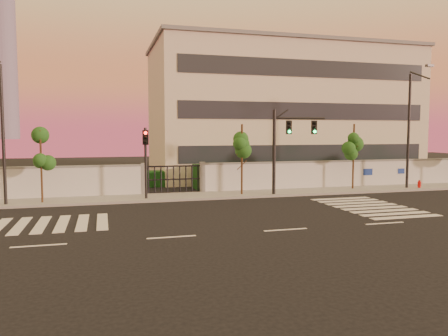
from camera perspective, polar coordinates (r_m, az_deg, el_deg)
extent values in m
plane|color=black|center=(19.39, 8.04, -8.00)|extent=(120.00, 120.00, 0.00)
cube|color=gray|center=(29.14, -0.27, -3.53)|extent=(60.00, 3.00, 0.15)
cube|color=silver|center=(36.87, 21.36, -0.68)|extent=(31.00, 0.30, 2.00)
cube|color=slate|center=(36.79, 21.40, 0.97)|extent=(31.00, 0.36, 0.12)
cube|color=slate|center=(29.60, -10.43, -1.48)|extent=(0.35, 0.35, 2.20)
cube|color=slate|center=(30.22, -2.85, -1.29)|extent=(0.35, 0.35, 2.20)
cube|color=#0F3312|center=(36.05, 11.94, -0.73)|extent=(20.00, 2.00, 1.80)
cube|color=#0F3312|center=(34.82, -7.88, -1.36)|extent=(6.00, 1.50, 1.20)
cube|color=beige|center=(42.72, 7.37, 7.01)|extent=(24.00, 12.00, 12.00)
cube|color=#262D38|center=(37.26, 10.93, 1.93)|extent=(22.00, 0.08, 1.40)
cube|color=#262D38|center=(37.26, 11.01, 7.31)|extent=(22.00, 0.08, 1.40)
cube|color=#262D38|center=(37.58, 11.10, 12.65)|extent=(22.00, 0.08, 1.40)
cube|color=slate|center=(43.40, 7.46, 15.09)|extent=(24.40, 12.40, 0.30)
cylinder|color=slate|center=(307.03, -26.95, 13.72)|extent=(16.00, 16.00, 110.00)
cube|color=silver|center=(22.04, -25.07, -6.84)|extent=(0.50, 4.00, 0.02)
cube|color=silver|center=(21.91, -22.73, -6.82)|extent=(0.50, 4.00, 0.02)
cube|color=silver|center=(21.82, -20.37, -6.80)|extent=(0.50, 4.00, 0.02)
cube|color=silver|center=(21.76, -17.99, -6.77)|extent=(0.50, 4.00, 0.02)
cube|color=silver|center=(21.74, -15.60, -6.72)|extent=(0.50, 4.00, 0.02)
cube|color=silver|center=(23.82, 22.74, -5.92)|extent=(4.00, 0.50, 0.02)
cube|color=silver|center=(24.52, 21.43, -5.58)|extent=(4.00, 0.50, 0.02)
cube|color=silver|center=(25.23, 20.20, -5.26)|extent=(4.00, 0.50, 0.02)
cube|color=silver|center=(25.95, 19.04, -4.96)|extent=(4.00, 0.50, 0.02)
cube|color=silver|center=(26.69, 17.94, -4.67)|extent=(4.00, 0.50, 0.02)
cube|color=silver|center=(27.43, 16.90, -4.39)|extent=(4.00, 0.50, 0.02)
cube|color=silver|center=(28.18, 15.91, -4.13)|extent=(4.00, 0.50, 0.02)
cube|color=silver|center=(28.95, 14.98, -3.88)|extent=(4.00, 0.50, 0.02)
cube|color=silver|center=(17.99, -23.04, -9.32)|extent=(2.00, 0.15, 0.01)
cube|color=silver|center=(18.02, -6.87, -8.95)|extent=(2.00, 0.15, 0.01)
cube|color=silver|center=(19.39, 8.04, -7.98)|extent=(2.00, 0.15, 0.01)
cube|color=silver|center=(21.85, 20.23, -6.79)|extent=(2.00, 0.15, 0.01)
cylinder|color=#382314|center=(27.59, -22.75, 0.03)|extent=(0.12, 0.12, 4.36)
sphere|color=#164E1A|center=(27.52, -22.84, 2.74)|extent=(1.06, 1.06, 1.06)
sphere|color=#164E1A|center=(27.70, -22.05, 1.42)|extent=(0.81, 0.81, 0.81)
sphere|color=#164E1A|center=(27.43, -23.45, 1.80)|extent=(0.77, 0.77, 0.77)
cylinder|color=#382314|center=(28.84, 2.35, 1.00)|extent=(0.13, 0.13, 4.78)
sphere|color=#164E1A|center=(28.78, 2.36, 3.84)|extent=(1.19, 1.19, 1.19)
sphere|color=#164E1A|center=(29.12, 2.93, 2.44)|extent=(0.91, 0.91, 0.91)
sphere|color=#164E1A|center=(28.54, 1.84, 2.88)|extent=(0.86, 0.86, 0.86)
cylinder|color=#382314|center=(33.03, 16.54, 1.33)|extent=(0.13, 0.13, 4.84)
sphere|color=#164E1A|center=(32.98, 16.60, 3.85)|extent=(1.21, 1.21, 1.21)
sphere|color=#164E1A|center=(33.39, 16.93, 2.61)|extent=(0.93, 0.93, 0.93)
sphere|color=#164E1A|center=(32.67, 16.25, 3.00)|extent=(0.88, 0.88, 0.88)
cylinder|color=black|center=(29.03, 6.56, 1.93)|extent=(0.22, 0.22, 5.72)
cylinder|color=black|center=(29.72, 9.75, 6.41)|extent=(3.47, 0.83, 0.15)
cube|color=black|center=(29.35, 8.47, 5.28)|extent=(0.32, 0.17, 0.83)
sphere|color=#0CF259|center=(29.25, 8.55, 4.77)|extent=(0.18, 0.18, 0.18)
cube|color=black|center=(30.15, 11.69, 5.21)|extent=(0.32, 0.17, 0.83)
sphere|color=#0CF259|center=(30.05, 11.78, 4.72)|extent=(0.18, 0.18, 0.18)
cylinder|color=black|center=(27.37, -10.18, 0.46)|extent=(0.16, 0.16, 4.52)
cube|color=black|center=(27.25, -10.22, 3.94)|extent=(0.35, 0.18, 0.90)
sphere|color=red|center=(27.14, -10.21, 4.53)|extent=(0.20, 0.20, 0.20)
cylinder|color=black|center=(27.60, -26.89, 3.70)|extent=(0.18, 0.18, 8.02)
cylinder|color=black|center=(34.86, 22.96, 4.31)|extent=(0.19, 0.19, 8.47)
cylinder|color=black|center=(34.35, 24.18, 11.00)|extent=(0.11, 2.03, 0.82)
cube|color=#3F3F44|center=(33.70, 25.27, 12.00)|extent=(0.53, 0.26, 0.16)
cylinder|color=red|center=(35.42, 24.14, -2.22)|extent=(0.21, 0.21, 0.47)
cylinder|color=red|center=(35.38, 24.16, -1.76)|extent=(0.27, 0.27, 0.09)
sphere|color=red|center=(35.37, 24.16, -1.59)|extent=(0.17, 0.17, 0.17)
cylinder|color=red|center=(35.41, 24.15, -2.06)|extent=(0.28, 0.17, 0.09)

